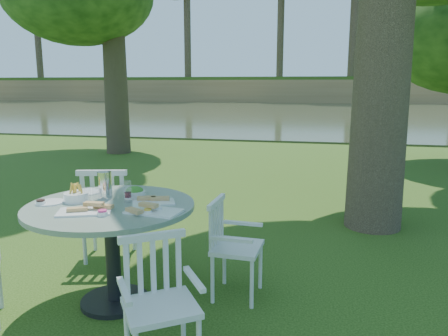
{
  "coord_description": "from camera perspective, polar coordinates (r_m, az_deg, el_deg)",
  "views": [
    {
      "loc": [
        1.08,
        -4.65,
        1.81
      ],
      "look_at": [
        0.0,
        0.2,
        0.85
      ],
      "focal_mm": 35.0,
      "sensor_mm": 36.0,
      "label": 1
    }
  ],
  "objects": [
    {
      "name": "ground",
      "position": [
        5.11,
        -0.5,
        -9.83
      ],
      "size": [
        140.0,
        140.0,
        0.0
      ],
      "primitive_type": "plane",
      "color": "#1B380B",
      "rests_on": "ground"
    },
    {
      "name": "tableware",
      "position": [
        3.69,
        -15.17,
        -3.68
      ],
      "size": [
        1.26,
        0.85,
        0.23
      ],
      "color": "white",
      "rests_on": "table"
    },
    {
      "name": "chair_ne",
      "position": [
        3.78,
        0.5,
        -9.38
      ],
      "size": [
        0.42,
        0.45,
        0.85
      ],
      "rotation": [
        0.0,
        0.0,
        -4.76
      ],
      "color": "silver",
      "rests_on": "ground"
    },
    {
      "name": "far_bank",
      "position": [
        46.1,
        12.06,
        17.45
      ],
      "size": [
        100.0,
        18.0,
        15.2
      ],
      "color": "olive",
      "rests_on": "ground"
    },
    {
      "name": "chair_se",
      "position": [
        2.91,
        -8.7,
        -15.74
      ],
      "size": [
        0.59,
        0.58,
        0.86
      ],
      "rotation": [
        0.0,
        0.0,
        0.6
      ],
      "color": "silver",
      "rests_on": "ground"
    },
    {
      "name": "table",
      "position": [
        3.68,
        -14.51,
        -7.21
      ],
      "size": [
        1.35,
        1.35,
        0.86
      ],
      "color": "black",
      "rests_on": "ground"
    },
    {
      "name": "river",
      "position": [
        27.73,
        10.4,
        6.99
      ],
      "size": [
        100.0,
        28.0,
        0.12
      ],
      "primitive_type": "cube",
      "color": "#2F3620",
      "rests_on": "ground"
    },
    {
      "name": "chair_nw",
      "position": [
        4.62,
        -15.12,
        -4.96
      ],
      "size": [
        0.59,
        0.57,
        0.98
      ],
      "rotation": [
        0.0,
        0.0,
        -2.89
      ],
      "color": "silver",
      "rests_on": "ground"
    }
  ]
}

